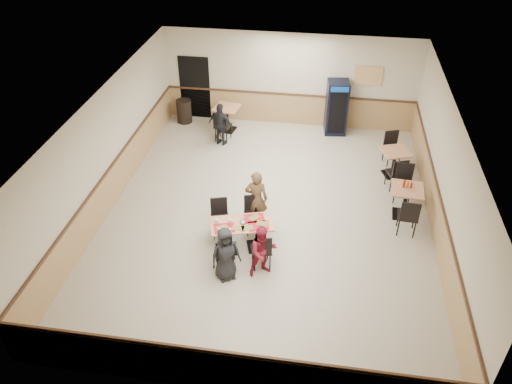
% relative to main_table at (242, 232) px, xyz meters
% --- Properties ---
extents(ground, '(10.00, 10.00, 0.00)m').
position_rel_main_table_xyz_m(ground, '(0.41, 1.36, -0.49)').
color(ground, beige).
rests_on(ground, ground).
extents(room_shell, '(10.00, 10.00, 10.00)m').
position_rel_main_table_xyz_m(room_shell, '(2.19, 3.90, 0.08)').
color(room_shell, silver).
rests_on(room_shell, ground).
extents(main_table, '(1.53, 1.07, 0.74)m').
position_rel_main_table_xyz_m(main_table, '(0.00, 0.00, 0.00)').
color(main_table, black).
rests_on(main_table, ground).
extents(main_chairs, '(1.65, 1.92, 0.94)m').
position_rel_main_table_xyz_m(main_chairs, '(-0.05, -0.01, -0.02)').
color(main_chairs, black).
rests_on(main_chairs, ground).
extents(diner_woman_left, '(0.76, 0.68, 1.30)m').
position_rel_main_table_xyz_m(diner_woman_left, '(-0.18, -0.94, 0.15)').
color(diner_woman_left, black).
rests_on(diner_woman_left, ground).
extents(diner_woman_right, '(0.76, 0.71, 1.25)m').
position_rel_main_table_xyz_m(diner_woman_right, '(0.58, -0.70, 0.13)').
color(diner_woman_right, maroon).
rests_on(diner_woman_right, ground).
extents(diner_man_opposite, '(0.57, 0.40, 1.51)m').
position_rel_main_table_xyz_m(diner_man_opposite, '(0.18, 0.94, 0.26)').
color(diner_man_opposite, brown).
rests_on(diner_man_opposite, ground).
extents(lone_diner, '(0.85, 0.54, 1.35)m').
position_rel_main_table_xyz_m(lone_diner, '(-1.47, 4.64, 0.18)').
color(lone_diner, black).
rests_on(lone_diner, ground).
extents(tabletop_clutter, '(1.24, 0.87, 0.12)m').
position_rel_main_table_xyz_m(tabletop_clutter, '(0.02, -0.06, 0.27)').
color(tabletop_clutter, red).
rests_on(tabletop_clutter, main_table).
extents(side_table_near, '(0.81, 0.81, 0.81)m').
position_rel_main_table_xyz_m(side_table_near, '(3.75, 1.83, 0.05)').
color(side_table_near, black).
rests_on(side_table_near, ground).
extents(side_table_near_chair_south, '(0.51, 0.51, 1.03)m').
position_rel_main_table_xyz_m(side_table_near_chair_south, '(3.75, 1.18, 0.02)').
color(side_table_near_chair_south, black).
rests_on(side_table_near_chair_south, ground).
extents(side_table_near_chair_north, '(0.51, 0.51, 1.03)m').
position_rel_main_table_xyz_m(side_table_near_chair_north, '(3.75, 2.48, 0.02)').
color(side_table_near_chair_north, black).
rests_on(side_table_near_chair_north, ground).
extents(side_table_far, '(0.92, 0.92, 0.78)m').
position_rel_main_table_xyz_m(side_table_far, '(3.61, 3.68, 0.02)').
color(side_table_far, black).
rests_on(side_table_far, ground).
extents(side_table_far_chair_south, '(0.58, 0.58, 0.98)m').
position_rel_main_table_xyz_m(side_table_far_chair_south, '(3.61, 3.06, -0.00)').
color(side_table_far_chair_south, black).
rests_on(side_table_far_chair_south, ground).
extents(side_table_far_chair_north, '(0.58, 0.58, 0.98)m').
position_rel_main_table_xyz_m(side_table_far_chair_north, '(3.61, 4.30, -0.00)').
color(side_table_far_chair_north, black).
rests_on(side_table_far_chair_north, ground).
extents(condiment_caddy, '(0.23, 0.06, 0.20)m').
position_rel_main_table_xyz_m(condiment_caddy, '(3.72, 1.88, 0.41)').
color(condiment_caddy, '#9E240B').
rests_on(condiment_caddy, side_table_near).
extents(back_table, '(0.88, 0.88, 0.81)m').
position_rel_main_table_xyz_m(back_table, '(-1.47, 5.56, 0.05)').
color(back_table, black).
rests_on(back_table, ground).
extents(back_table_chair_lone, '(0.55, 0.55, 1.03)m').
position_rel_main_table_xyz_m(back_table_chair_lone, '(-1.47, 4.91, 0.02)').
color(back_table_chair_lone, black).
rests_on(back_table_chair_lone, ground).
extents(pepsi_cooler, '(0.72, 0.73, 1.72)m').
position_rel_main_table_xyz_m(pepsi_cooler, '(1.94, 5.95, 0.36)').
color(pepsi_cooler, black).
rests_on(pepsi_cooler, ground).
extents(trash_bin, '(0.49, 0.49, 0.77)m').
position_rel_main_table_xyz_m(trash_bin, '(-2.99, 5.91, -0.11)').
color(trash_bin, black).
rests_on(trash_bin, ground).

